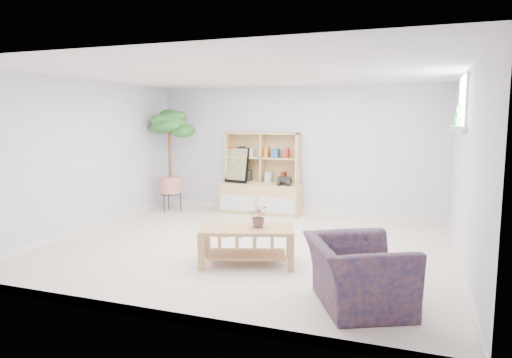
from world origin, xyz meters
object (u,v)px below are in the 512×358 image
(floor_tree, at_px, (170,161))
(armchair, at_px, (358,269))
(coffee_table, at_px, (247,246))
(storage_unit, at_px, (261,173))

(floor_tree, height_order, armchair, floor_tree)
(coffee_table, xyz_separation_m, floor_tree, (-2.56, 2.55, 0.76))
(storage_unit, xyz_separation_m, coffee_table, (0.86, -2.98, -0.53))
(floor_tree, bearing_deg, storage_unit, 13.99)
(floor_tree, bearing_deg, armchair, -40.27)
(storage_unit, xyz_separation_m, armchair, (2.31, -3.83, -0.40))
(floor_tree, bearing_deg, coffee_table, -44.86)
(coffee_table, bearing_deg, storage_unit, 88.18)
(armchair, bearing_deg, storage_unit, 5.05)
(coffee_table, bearing_deg, floor_tree, 117.18)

